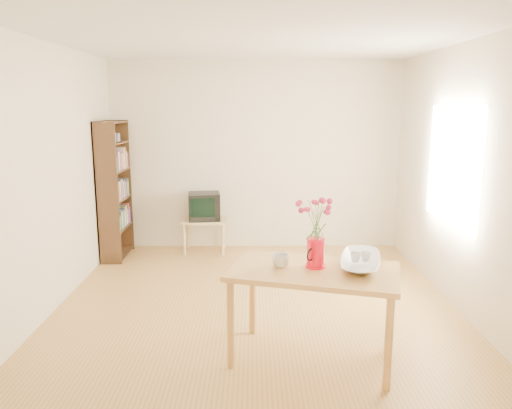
{
  "coord_description": "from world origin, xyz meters",
  "views": [
    {
      "loc": [
        -0.02,
        -4.69,
        2.0
      ],
      "look_at": [
        0.0,
        0.3,
        1.0
      ],
      "focal_mm": 35.0,
      "sensor_mm": 36.0,
      "label": 1
    }
  ],
  "objects_px": {
    "television": "(204,206)",
    "pitcher": "(315,254)",
    "table": "(314,280)",
    "mug": "(281,261)",
    "bowl": "(361,240)"
  },
  "relations": [
    {
      "from": "pitcher",
      "to": "television",
      "type": "bearing_deg",
      "value": 147.25
    },
    {
      "from": "table",
      "to": "bowl",
      "type": "distance_m",
      "value": 0.49
    },
    {
      "from": "pitcher",
      "to": "mug",
      "type": "xyz_separation_m",
      "value": [
        -0.27,
        0.01,
        -0.05
      ]
    },
    {
      "from": "table",
      "to": "pitcher",
      "type": "bearing_deg",
      "value": 89.18
    },
    {
      "from": "table",
      "to": "television",
      "type": "relative_size",
      "value": 3.11
    },
    {
      "from": "mug",
      "to": "bowl",
      "type": "height_order",
      "value": "bowl"
    },
    {
      "from": "table",
      "to": "mug",
      "type": "distance_m",
      "value": 0.3
    },
    {
      "from": "mug",
      "to": "pitcher",
      "type": "bearing_deg",
      "value": -169.28
    },
    {
      "from": "mug",
      "to": "table",
      "type": "bearing_deg",
      "value": -179.7
    },
    {
      "from": "pitcher",
      "to": "bowl",
      "type": "bearing_deg",
      "value": 39.43
    },
    {
      "from": "table",
      "to": "pitcher",
      "type": "relative_size",
      "value": 6.13
    },
    {
      "from": "television",
      "to": "pitcher",
      "type": "bearing_deg",
      "value": -75.45
    },
    {
      "from": "pitcher",
      "to": "mug",
      "type": "relative_size",
      "value": 1.77
    },
    {
      "from": "bowl",
      "to": "mug",
      "type": "bearing_deg",
      "value": -178.56
    },
    {
      "from": "television",
      "to": "bowl",
      "type": "bearing_deg",
      "value": -69.5
    }
  ]
}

